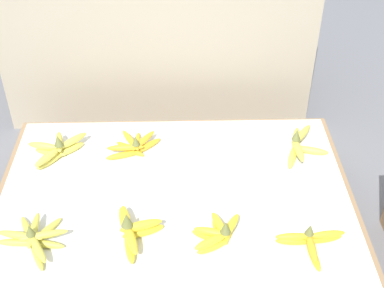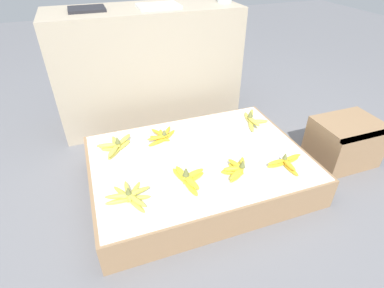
% 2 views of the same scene
% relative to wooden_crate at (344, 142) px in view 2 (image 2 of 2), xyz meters
% --- Properties ---
extents(ground_plane, '(10.00, 10.00, 0.00)m').
position_rel_wooden_crate_xyz_m(ground_plane, '(-0.97, 0.12, -0.15)').
color(ground_plane, slate).
extents(display_platform, '(1.25, 0.89, 0.19)m').
position_rel_wooden_crate_xyz_m(display_platform, '(-0.97, 0.12, -0.05)').
color(display_platform, '#997551').
rests_on(display_platform, ground_plane).
extents(back_vendor_table, '(1.36, 0.50, 0.85)m').
position_rel_wooden_crate_xyz_m(back_vendor_table, '(-1.04, 1.03, 0.28)').
color(back_vendor_table, tan).
rests_on(back_vendor_table, ground_plane).
extents(wooden_crate, '(0.40, 0.31, 0.30)m').
position_rel_wooden_crate_xyz_m(wooden_crate, '(0.00, 0.00, 0.00)').
color(wooden_crate, '#997551').
rests_on(wooden_crate, ground_plane).
extents(banana_bunch_front_left, '(0.23, 0.23, 0.09)m').
position_rel_wooden_crate_xyz_m(banana_bunch_front_left, '(-1.41, -0.10, 0.07)').
color(banana_bunch_front_left, gold).
rests_on(banana_bunch_front_left, display_platform).
extents(banana_bunch_front_midleft, '(0.16, 0.24, 0.11)m').
position_rel_wooden_crate_xyz_m(banana_bunch_front_midleft, '(-1.10, -0.08, 0.08)').
color(banana_bunch_front_midleft, yellow).
rests_on(banana_bunch_front_midleft, display_platform).
extents(banana_bunch_front_midright, '(0.17, 0.17, 0.10)m').
position_rel_wooden_crate_xyz_m(banana_bunch_front_midright, '(-0.83, -0.09, 0.08)').
color(banana_bunch_front_midright, yellow).
rests_on(banana_bunch_front_midright, display_platform).
extents(banana_bunch_front_right, '(0.22, 0.15, 0.09)m').
position_rel_wooden_crate_xyz_m(banana_bunch_front_right, '(-0.55, -0.13, 0.07)').
color(banana_bunch_front_right, gold).
rests_on(banana_bunch_front_right, display_platform).
extents(banana_bunch_middle_left, '(0.22, 0.22, 0.10)m').
position_rel_wooden_crate_xyz_m(banana_bunch_middle_left, '(-1.41, 0.34, 0.08)').
color(banana_bunch_middle_left, '#DBCC4C').
rests_on(banana_bunch_middle_left, display_platform).
extents(banana_bunch_middle_midleft, '(0.21, 0.17, 0.09)m').
position_rel_wooden_crate_xyz_m(banana_bunch_middle_midleft, '(-1.13, 0.36, 0.07)').
color(banana_bunch_middle_midleft, gold).
rests_on(banana_bunch_middle_midleft, display_platform).
extents(banana_bunch_middle_right, '(0.18, 0.25, 0.10)m').
position_rel_wooden_crate_xyz_m(banana_bunch_middle_right, '(-0.50, 0.35, 0.08)').
color(banana_bunch_middle_right, '#DBCC4C').
rests_on(banana_bunch_middle_right, display_platform).
extents(foam_tray_white, '(0.28, 0.21, 0.02)m').
position_rel_wooden_crate_xyz_m(foam_tray_white, '(-0.95, 0.98, 0.71)').
color(foam_tray_white, white).
rests_on(foam_tray_white, back_vendor_table).
extents(foam_tray_dark, '(0.23, 0.21, 0.02)m').
position_rel_wooden_crate_xyz_m(foam_tray_dark, '(-1.42, 1.04, 0.71)').
color(foam_tray_dark, '#232328').
rests_on(foam_tray_dark, back_vendor_table).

